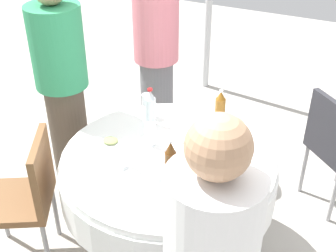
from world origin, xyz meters
TOP-DOWN VIEW (x-y plane):
  - ground_plane at (0.00, 0.00)m, footprint 10.00×10.00m
  - dining_table at (0.00, 0.00)m, footprint 1.25×1.25m
  - bottle_clear_front at (0.25, -0.25)m, footprint 0.07×0.07m
  - bottle_brown_near at (-0.12, 0.21)m, footprint 0.06×0.06m
  - bottle_amber_left at (-0.15, -0.42)m, footprint 0.06×0.06m
  - wine_glass_far at (0.17, 0.21)m, footprint 0.07×0.07m
  - wine_glass_mid at (0.14, -0.06)m, footprint 0.06×0.06m
  - wine_glass_rear at (0.32, -0.34)m, footprint 0.07×0.07m
  - wine_glass_outer at (-0.13, 0.33)m, footprint 0.07×0.07m
  - plate_inner at (-0.27, -0.14)m, footprint 0.25×0.25m
  - plate_right at (0.02, -0.24)m, footprint 0.21×0.21m
  - plate_west at (0.36, 0.04)m, footprint 0.20×0.20m
  - plate_south at (-0.33, 0.17)m, footprint 0.21×0.21m
  - spoon_near at (-0.00, 0.04)m, footprint 0.02×0.18m
  - person_front at (0.86, -0.19)m, footprint 0.34×0.34m
  - person_near at (0.56, -0.94)m, footprint 0.34×0.34m
  - chair_outer at (0.71, 0.41)m, footprint 0.55×0.55m

SIDE VIEW (x-z plane):
  - ground_plane at x=0.00m, z-range 0.00..0.00m
  - chair_outer at x=0.71m, z-range 0.08..0.95m
  - dining_table at x=0.00m, z-range 0.22..0.96m
  - spoon_near at x=0.00m, z-range 0.74..0.74m
  - plate_right at x=0.02m, z-range 0.74..0.76m
  - plate_inner at x=-0.27m, z-range 0.74..0.76m
  - plate_west at x=0.36m, z-range 0.73..0.77m
  - plate_south at x=-0.33m, z-range 0.73..0.77m
  - wine_glass_mid at x=0.14m, z-range 0.77..0.91m
  - wine_glass_far at x=0.17m, z-range 0.77..0.91m
  - wine_glass_rear at x=0.32m, z-range 0.77..0.93m
  - wine_glass_outer at x=-0.13m, z-range 0.78..0.93m
  - bottle_clear_front at x=0.25m, z-range 0.73..0.99m
  - bottle_amber_left at x=-0.15m, z-range 0.73..0.99m
  - person_front at x=0.86m, z-range 0.04..1.68m
  - person_near at x=0.56m, z-range 0.04..1.69m
  - bottle_brown_near at x=-0.12m, z-range 0.73..1.01m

